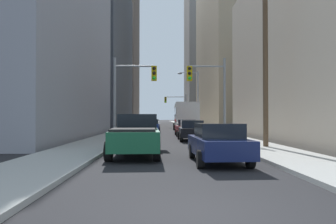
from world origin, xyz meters
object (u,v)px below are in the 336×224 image
(traffic_signal_near_right, at_px, (209,86))
(traffic_signal_far_right, at_px, (177,104))
(sedan_black, at_px, (192,130))
(sedan_navy, at_px, (218,143))
(pickup_truck_green, at_px, (136,135))
(traffic_signal_near_left, at_px, (133,86))
(sedan_blue, at_px, (152,126))
(sedan_red, at_px, (186,128))
(city_bus, at_px, (185,116))

(traffic_signal_near_right, bearing_deg, traffic_signal_far_right, 90.89)
(sedan_black, bearing_deg, traffic_signal_near_right, -49.00)
(sedan_navy, xyz_separation_m, sedan_black, (0.13, 11.52, 0.00))
(pickup_truck_green, distance_m, traffic_signal_near_left, 8.51)
(sedan_blue, bearing_deg, traffic_signal_far_right, 78.24)
(sedan_red, distance_m, traffic_signal_near_left, 8.91)
(sedan_black, distance_m, sedan_red, 5.80)
(sedan_black, height_order, traffic_signal_far_right, traffic_signal_far_right)
(city_bus, xyz_separation_m, traffic_signal_near_right, (0.35, -16.36, 2.06))
(sedan_navy, distance_m, traffic_signal_far_right, 44.08)
(sedan_blue, bearing_deg, traffic_signal_near_right, -73.36)
(city_bus, distance_m, sedan_black, 15.15)
(sedan_blue, distance_m, traffic_signal_near_left, 15.24)
(sedan_navy, bearing_deg, traffic_signal_far_right, 89.08)
(traffic_signal_near_right, bearing_deg, sedan_black, 131.00)
(traffic_signal_near_left, distance_m, traffic_signal_near_right, 5.41)
(sedan_navy, relative_size, traffic_signal_near_right, 0.71)
(pickup_truck_green, relative_size, sedan_red, 1.29)
(sedan_red, xyz_separation_m, traffic_signal_near_right, (1.06, -7.07, 3.22))
(sedan_navy, relative_size, traffic_signal_near_left, 0.71)
(pickup_truck_green, distance_m, sedan_navy, 4.08)
(sedan_black, relative_size, traffic_signal_near_left, 0.71)
(sedan_blue, distance_m, traffic_signal_near_right, 15.85)
(sedan_navy, relative_size, traffic_signal_far_right, 0.71)
(pickup_truck_green, relative_size, sedan_black, 1.29)
(sedan_navy, bearing_deg, pickup_truck_green, 144.51)
(traffic_signal_near_left, bearing_deg, sedan_blue, 86.28)
(pickup_truck_green, distance_m, sedan_black, 9.79)
(traffic_signal_near_left, bearing_deg, traffic_signal_far_right, 81.75)
(pickup_truck_green, height_order, traffic_signal_near_left, traffic_signal_near_left)
(sedan_red, distance_m, traffic_signal_near_right, 7.84)
(pickup_truck_green, height_order, sedan_navy, pickup_truck_green)
(traffic_signal_near_right, xyz_separation_m, traffic_signal_far_right, (-0.52, 33.70, 0.06))
(sedan_black, height_order, sedan_blue, same)
(pickup_truck_green, bearing_deg, sedan_black, 69.34)
(city_bus, xyz_separation_m, sedan_black, (-0.75, -15.09, -1.16))
(city_bus, distance_m, sedan_red, 9.39)
(sedan_black, bearing_deg, traffic_signal_far_right, 88.99)
(traffic_signal_near_left, bearing_deg, sedan_navy, -67.84)
(pickup_truck_green, xyz_separation_m, sedan_blue, (0.11, 22.76, -0.16))
(pickup_truck_green, height_order, traffic_signal_near_right, traffic_signal_near_right)
(sedan_black, distance_m, traffic_signal_far_right, 32.61)
(city_bus, bearing_deg, traffic_signal_far_right, 90.57)
(traffic_signal_near_left, height_order, traffic_signal_near_right, same)
(city_bus, distance_m, traffic_signal_near_left, 17.25)
(sedan_blue, relative_size, traffic_signal_near_left, 0.71)
(city_bus, xyz_separation_m, traffic_signal_far_right, (-0.17, 17.34, 2.12))
(sedan_black, height_order, sedan_red, same)
(pickup_truck_green, distance_m, sedan_blue, 22.76)
(sedan_navy, xyz_separation_m, sedan_blue, (-3.21, 25.12, 0.00))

